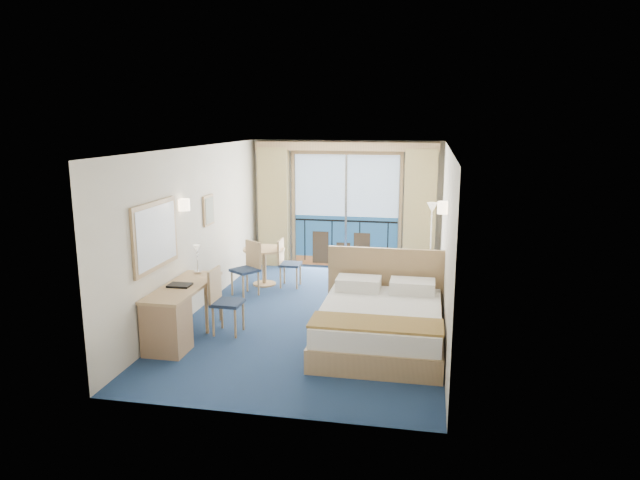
% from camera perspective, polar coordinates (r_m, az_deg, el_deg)
% --- Properties ---
extents(floor, '(6.50, 6.50, 0.00)m').
position_cam_1_polar(floor, '(9.35, -0.35, -7.53)').
color(floor, navy).
rests_on(floor, ground).
extents(room_walls, '(4.04, 6.54, 2.72)m').
position_cam_1_polar(room_walls, '(8.92, -0.36, 3.29)').
color(room_walls, beige).
rests_on(room_walls, ground).
extents(balcony_door, '(2.36, 0.03, 2.52)m').
position_cam_1_polar(balcony_door, '(12.15, 2.58, 2.59)').
color(balcony_door, navy).
rests_on(balcony_door, room_walls).
extents(curtain_left, '(0.65, 0.22, 2.55)m').
position_cam_1_polar(curtain_left, '(12.31, -4.65, 3.30)').
color(curtain_left, tan).
rests_on(curtain_left, room_walls).
extents(curtain_right, '(0.65, 0.22, 2.55)m').
position_cam_1_polar(curtain_right, '(11.86, 9.96, 2.83)').
color(curtain_right, tan).
rests_on(curtain_right, room_walls).
extents(pelmet, '(3.80, 0.25, 0.18)m').
position_cam_1_polar(pelmet, '(11.88, 2.60, 9.35)').
color(pelmet, tan).
rests_on(pelmet, room_walls).
extents(mirror, '(0.05, 1.25, 0.95)m').
position_cam_1_polar(mirror, '(8.20, -16.12, 0.43)').
color(mirror, tan).
rests_on(mirror, room_walls).
extents(wall_print, '(0.04, 0.42, 0.52)m').
position_cam_1_polar(wall_print, '(9.94, -11.07, 2.93)').
color(wall_print, tan).
rests_on(wall_print, room_walls).
extents(sconce_left, '(0.18, 0.18, 0.18)m').
position_cam_1_polar(sconce_left, '(8.93, -13.45, 3.45)').
color(sconce_left, beige).
rests_on(sconce_left, room_walls).
extents(sconce_right, '(0.18, 0.18, 0.18)m').
position_cam_1_polar(sconce_right, '(8.59, 12.25, 3.18)').
color(sconce_right, beige).
rests_on(sconce_right, room_walls).
extents(bed, '(1.86, 2.21, 1.17)m').
position_cam_1_polar(bed, '(8.13, 6.10, -8.22)').
color(bed, tan).
rests_on(bed, ground).
extents(nightstand, '(0.38, 0.36, 0.49)m').
position_cam_1_polar(nightstand, '(9.60, 10.86, -5.68)').
color(nightstand, '#A27B56').
rests_on(nightstand, ground).
extents(phone, '(0.21, 0.19, 0.07)m').
position_cam_1_polar(phone, '(9.47, 11.08, -4.14)').
color(phone, white).
rests_on(phone, nightstand).
extents(armchair, '(0.99, 0.99, 0.65)m').
position_cam_1_polar(armchair, '(10.86, 7.90, -3.08)').
color(armchair, '#495059').
rests_on(armchair, ground).
extents(floor_lamp, '(0.22, 0.22, 1.58)m').
position_cam_1_polar(floor_lamp, '(11.08, 11.10, 1.73)').
color(floor_lamp, silver).
rests_on(floor_lamp, ground).
extents(desk, '(0.57, 1.67, 0.78)m').
position_cam_1_polar(desk, '(8.17, -14.73, -7.67)').
color(desk, tan).
rests_on(desk, ground).
extents(desk_chair, '(0.44, 0.43, 0.98)m').
position_cam_1_polar(desk_chair, '(8.57, -9.75, -5.66)').
color(desk_chair, '#1F2D48').
rests_on(desk_chair, ground).
extents(folder, '(0.32, 0.25, 0.03)m').
position_cam_1_polar(folder, '(8.42, -13.85, -4.41)').
color(folder, black).
rests_on(folder, desk).
extents(desk_lamp, '(0.12, 0.12, 0.43)m').
position_cam_1_polar(desk_lamp, '(8.99, -12.20, -1.27)').
color(desk_lamp, silver).
rests_on(desk_lamp, desk).
extents(round_table, '(0.80, 0.80, 0.72)m').
position_cam_1_polar(round_table, '(10.95, -5.62, -1.72)').
color(round_table, tan).
rests_on(round_table, ground).
extents(table_chair_a, '(0.40, 0.40, 0.91)m').
position_cam_1_polar(table_chair_a, '(10.81, -3.40, -2.03)').
color(table_chair_a, '#1F2D48').
rests_on(table_chair_a, ground).
extents(table_chair_b, '(0.59, 0.59, 0.98)m').
position_cam_1_polar(table_chair_b, '(10.36, -7.16, -2.50)').
color(table_chair_b, '#1F2D48').
rests_on(table_chair_b, ground).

